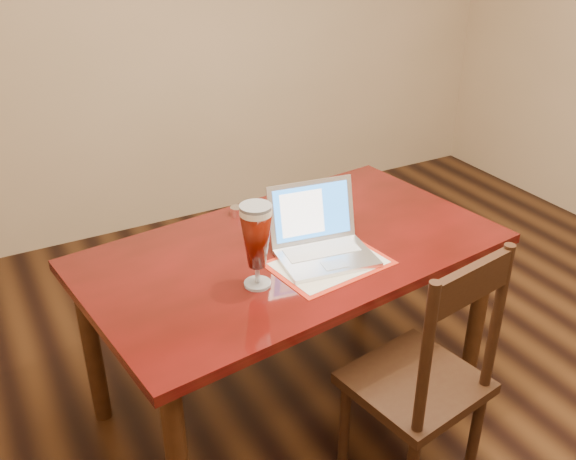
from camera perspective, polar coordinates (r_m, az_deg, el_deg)
ground at (r=2.95m, az=13.48°, el=-17.26°), size 5.00×5.00×0.00m
room_shell at (r=2.14m, az=18.92°, el=18.53°), size 4.51×5.01×2.71m
dining_table at (r=2.62m, az=0.42°, el=-3.18°), size 1.78×1.15×1.11m
dining_chair at (r=2.43m, az=11.96°, el=-12.97°), size 0.51×0.49×1.05m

